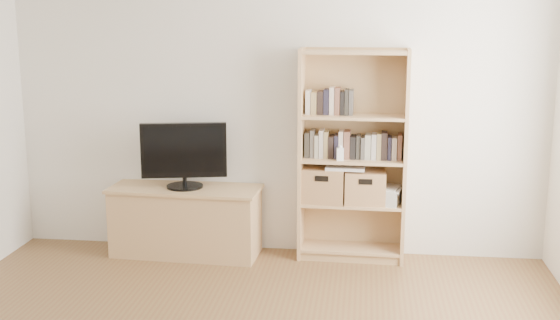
% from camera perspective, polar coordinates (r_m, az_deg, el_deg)
% --- Properties ---
extents(back_wall, '(4.50, 0.02, 2.60)m').
position_cam_1_polar(back_wall, '(5.90, -0.31, 4.82)').
color(back_wall, white).
rests_on(back_wall, floor).
extents(tv_stand, '(1.25, 0.52, 0.56)m').
position_cam_1_polar(tv_stand, '(6.04, -7.65, -5.03)').
color(tv_stand, tan).
rests_on(tv_stand, floor).
extents(bookshelf, '(0.88, 0.33, 1.75)m').
position_cam_1_polar(bookshelf, '(5.77, 5.93, 0.31)').
color(bookshelf, tan).
rests_on(bookshelf, floor).
extents(television, '(0.71, 0.20, 0.56)m').
position_cam_1_polar(television, '(5.89, -7.81, 0.42)').
color(television, black).
rests_on(television, tv_stand).
extents(books_row_mid, '(0.86, 0.19, 0.23)m').
position_cam_1_polar(books_row_mid, '(5.77, 5.96, 1.27)').
color(books_row_mid, '#312D28').
rests_on(books_row_mid, bookshelf).
extents(books_row_upper, '(0.41, 0.15, 0.21)m').
position_cam_1_polar(books_row_upper, '(5.73, 4.08, 4.79)').
color(books_row_upper, '#312D28').
rests_on(books_row_upper, bookshelf).
extents(baby_monitor, '(0.06, 0.04, 0.10)m').
position_cam_1_polar(baby_monitor, '(5.67, 4.91, 0.47)').
color(baby_monitor, white).
rests_on(baby_monitor, bookshelf).
extents(basket_left, '(0.37, 0.31, 0.29)m').
position_cam_1_polar(basket_left, '(5.83, 3.58, -1.99)').
color(basket_left, '#9B6A46').
rests_on(basket_left, bookshelf).
extents(basket_right, '(0.34, 0.28, 0.27)m').
position_cam_1_polar(basket_right, '(5.82, 6.92, -2.17)').
color(basket_right, '#9B6A46').
rests_on(basket_right, bookshelf).
extents(laptop, '(0.33, 0.23, 0.02)m').
position_cam_1_polar(laptop, '(5.77, 5.35, -0.59)').
color(laptop, white).
rests_on(laptop, basket_left).
extents(magazine_stack, '(0.23, 0.29, 0.12)m').
position_cam_1_polar(magazine_stack, '(5.84, 8.81, -2.96)').
color(magazine_stack, beige).
rests_on(magazine_stack, bookshelf).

